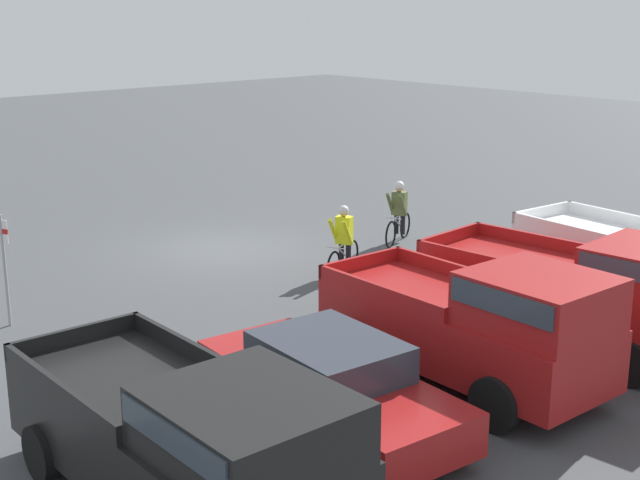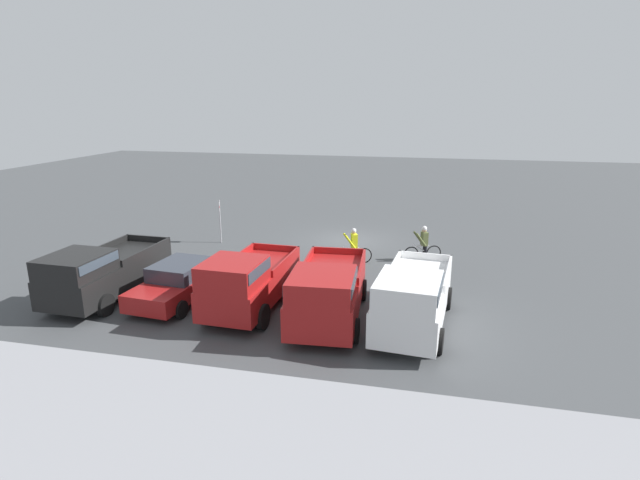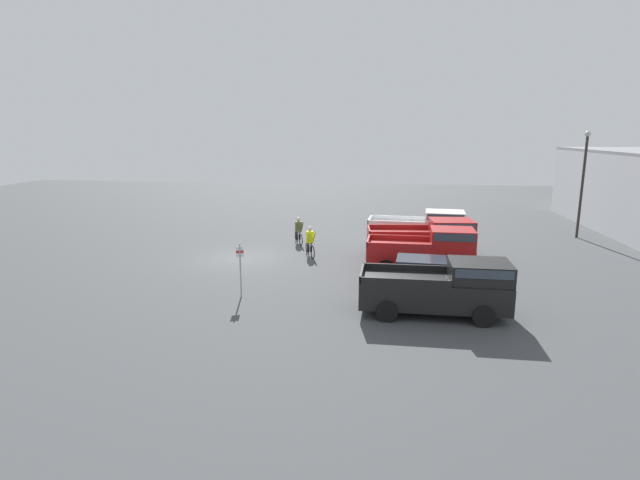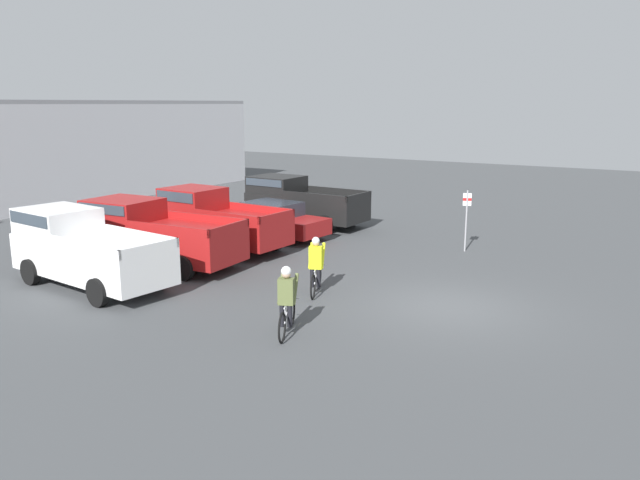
{
  "view_description": "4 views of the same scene",
  "coord_description": "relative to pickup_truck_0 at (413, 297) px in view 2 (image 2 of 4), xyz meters",
  "views": [
    {
      "loc": [
        12.76,
        17.91,
        6.09
      ],
      "look_at": [
        0.57,
        4.31,
        1.2
      ],
      "focal_mm": 50.0,
      "sensor_mm": 36.0,
      "label": 1
    },
    {
      "loc": [
        -4.05,
        24.68,
        7.09
      ],
      "look_at": [
        0.57,
        4.31,
        1.2
      ],
      "focal_mm": 28.0,
      "sensor_mm": 36.0,
      "label": 2
    },
    {
      "loc": [
        25.38,
        7.23,
        6.62
      ],
      "look_at": [
        0.57,
        4.31,
        1.2
      ],
      "focal_mm": 28.0,
      "sensor_mm": 36.0,
      "label": 3
    },
    {
      "loc": [
        -15.07,
        -5.42,
        5.25
      ],
      "look_at": [
        0.57,
        4.31,
        1.2
      ],
      "focal_mm": 35.0,
      "sensor_mm": 36.0,
      "label": 4
    }
  ],
  "objects": [
    {
      "name": "pickup_truck_3",
      "position": [
        11.17,
        -0.13,
        -0.05
      ],
      "size": [
        2.37,
        5.41,
        2.07
      ],
      "color": "black",
      "rests_on": "ground_plane"
    },
    {
      "name": "ground_plane",
      "position": [
        3.68,
        -9.85,
        -1.12
      ],
      "size": [
        80.0,
        80.0,
        0.0
      ],
      "primitive_type": "plane",
      "color": "#424447"
    },
    {
      "name": "fire_lane_sign",
      "position": [
        10.04,
        -8.12,
        0.23
      ],
      "size": [
        0.14,
        0.28,
        2.22
      ],
      "color": "#9E9EA3",
      "rests_on": "ground_plane"
    },
    {
      "name": "pickup_truck_0",
      "position": [
        0.0,
        0.0,
        0.0
      ],
      "size": [
        2.53,
        5.62,
        2.17
      ],
      "color": "white",
      "rests_on": "ground_plane"
    },
    {
      "name": "cyclist_1",
      "position": [
        -0.15,
        -7.37,
        -0.3
      ],
      "size": [
        1.67,
        0.75,
        1.65
      ],
      "color": "black",
      "rests_on": "ground_plane"
    },
    {
      "name": "cyclist_0",
      "position": [
        2.88,
        -6.25,
        -0.32
      ],
      "size": [
        1.66,
        0.75,
        1.65
      ],
      "color": "black",
      "rests_on": "ground_plane"
    },
    {
      "name": "pickup_truck_2",
      "position": [
        5.58,
        -0.2,
        0.01
      ],
      "size": [
        2.32,
        5.04,
        2.19
      ],
      "color": "maroon",
      "rests_on": "ground_plane"
    },
    {
      "name": "sedan_0",
      "position": [
        8.36,
        -0.75,
        -0.41
      ],
      "size": [
        2.3,
        4.71,
        1.42
      ],
      "color": "maroon",
      "rests_on": "ground_plane"
    },
    {
      "name": "pickup_truck_1",
      "position": [
        2.73,
        0.01,
        -0.02
      ],
      "size": [
        2.57,
        5.6,
        2.12
      ],
      "color": "maroon",
      "rests_on": "ground_plane"
    }
  ]
}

